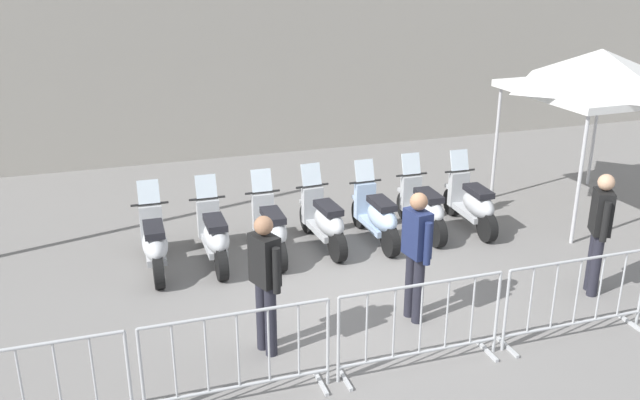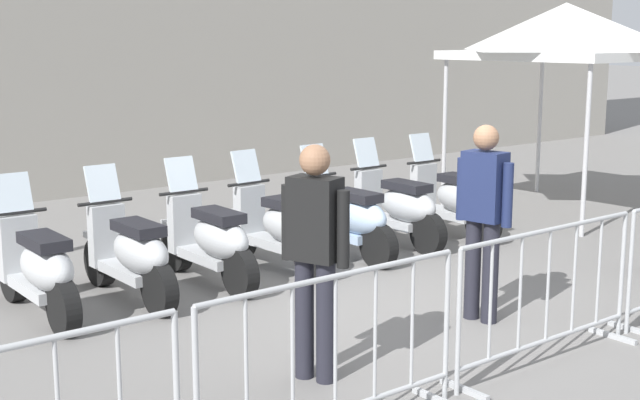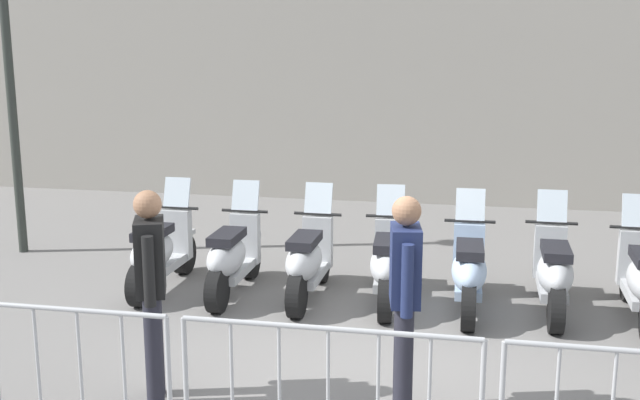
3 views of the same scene
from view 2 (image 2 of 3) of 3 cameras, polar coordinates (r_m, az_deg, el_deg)
ground_plane at (r=8.15m, az=4.86°, el=-7.12°), size 120.00×120.00×0.00m
motorcycle_0 at (r=8.14m, az=-17.71°, el=-4.30°), size 0.56×1.73×1.24m
motorcycle_1 at (r=8.45m, az=-12.11°, el=-3.47°), size 0.56×1.72×1.24m
motorcycle_2 at (r=8.87m, az=-7.09°, el=-2.64°), size 0.56×1.73×1.24m
motorcycle_3 at (r=9.38m, az=-2.65°, el=-1.83°), size 0.56×1.72×1.24m
motorcycle_4 at (r=9.85m, az=1.69°, el=-1.22°), size 0.56×1.72×1.24m
motorcycle_5 at (r=10.50m, az=4.98°, el=-0.52°), size 0.56×1.73×1.24m
motorcycle_6 at (r=11.06m, az=8.51°, el=-0.02°), size 0.56×1.73×1.24m
barrier_segment_1 at (r=5.49m, az=1.00°, el=-10.27°), size 1.99×0.53×1.07m
barrier_segment_2 at (r=6.93m, az=14.49°, el=-6.12°), size 1.99×0.53×1.07m
officer_near_row_end at (r=7.74m, az=10.53°, el=-0.72°), size 0.26×0.55×1.73m
officer_mid_plaza at (r=6.28m, az=-0.33°, el=-3.18°), size 0.32×0.53×1.73m
canopy_tent at (r=12.79m, az=15.56°, el=10.43°), size 2.53×2.53×2.91m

